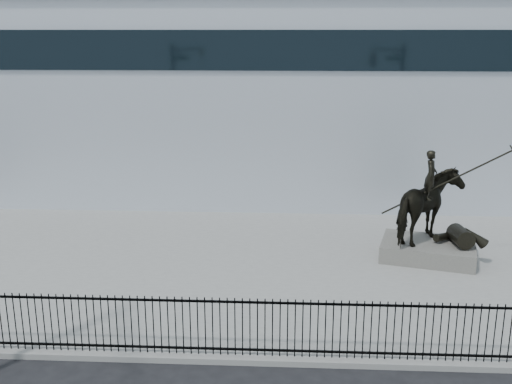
{
  "coord_description": "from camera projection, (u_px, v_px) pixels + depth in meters",
  "views": [
    {
      "loc": [
        0.09,
        -11.71,
        7.77
      ],
      "look_at": [
        -0.85,
        6.0,
        2.97
      ],
      "focal_mm": 42.0,
      "sensor_mm": 36.0,
      "label": 1
    }
  ],
  "objects": [
    {
      "name": "plaza",
      "position": [
        283.0,
        268.0,
        20.05
      ],
      "size": [
        30.0,
        12.0,
        0.15
      ],
      "primitive_type": "cube",
      "color": "gray",
      "rests_on": "ground"
    },
    {
      "name": "building",
      "position": [
        286.0,
        95.0,
        31.43
      ],
      "size": [
        44.0,
        14.0,
        9.0
      ],
      "primitive_type": "cube",
      "color": "silver",
      "rests_on": "ground"
    },
    {
      "name": "picket_fence",
      "position": [
        281.0,
        328.0,
        14.29
      ],
      "size": [
        22.1,
        0.1,
        1.5
      ],
      "color": "black",
      "rests_on": "plaza"
    },
    {
      "name": "statue_plinth",
      "position": [
        428.0,
        250.0,
        20.64
      ],
      "size": [
        3.56,
        2.87,
        0.58
      ],
      "primitive_type": "cube",
      "rotation": [
        0.0,
        0.0,
        -0.26
      ],
      "color": "#56544F",
      "rests_on": "plaza"
    },
    {
      "name": "equestrian_statue",
      "position": [
        433.0,
        208.0,
        20.23
      ],
      "size": [
        3.86,
        2.92,
        3.38
      ],
      "rotation": [
        0.0,
        0.0,
        -0.26
      ],
      "color": "black",
      "rests_on": "statue_plinth"
    }
  ]
}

